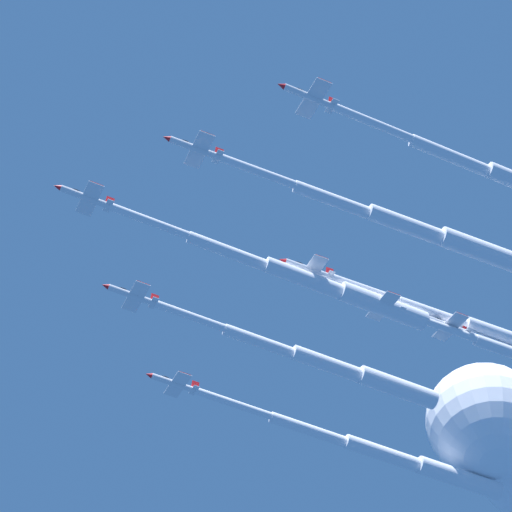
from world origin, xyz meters
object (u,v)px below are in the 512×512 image
at_px(jet_lead, 311,281).
at_px(jet_port_outer, 505,337).
at_px(jet_port_inner, 412,227).
at_px(jet_starboard_mid, 391,456).
at_px(jet_starboard_inner, 333,366).

relative_size(jet_lead, jet_port_outer, 1.05).
relative_size(jet_port_inner, jet_starboard_mid, 0.89).
bearing_deg(jet_starboard_inner, jet_lead, 54.07).
height_order(jet_lead, jet_port_inner, jet_port_inner).
height_order(jet_lead, jet_starboard_mid, jet_lead).
xyz_separation_m(jet_lead, jet_port_outer, (-38.22, 0.60, 2.64)).
height_order(jet_lead, jet_port_outer, jet_port_outer).
distance_m(jet_port_inner, jet_starboard_inner, 30.78).
bearing_deg(jet_port_inner, jet_starboard_mid, -111.50).
relative_size(jet_starboard_inner, jet_port_outer, 0.99).
bearing_deg(jet_port_inner, jet_lead, -53.72).
distance_m(jet_lead, jet_starboard_inner, 18.46).
height_order(jet_lead, jet_starboard_inner, jet_lead).
xyz_separation_m(jet_port_inner, jet_starboard_mid, (-18.08, -45.91, -2.05)).
bearing_deg(jet_port_outer, jet_starboard_mid, -74.45).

